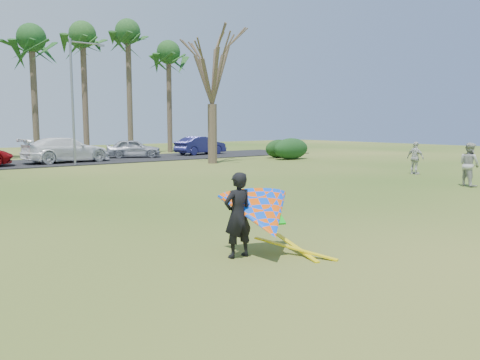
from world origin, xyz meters
TOP-DOWN VIEW (x-y plane):
  - ground at (0.00, 0.00)m, footprint 100.00×100.00m
  - parking_strip at (0.00, 25.00)m, footprint 46.00×7.00m
  - palm_6 at (2.00, 31.00)m, footprint 4.84×4.84m
  - palm_7 at (6.00, 31.00)m, footprint 4.84×4.84m
  - palm_8 at (10.00, 31.00)m, footprint 4.84×4.84m
  - palm_9 at (14.00, 31.00)m, footprint 4.84×4.84m
  - bare_tree_right at (10.00, 18.00)m, footprint 6.27×6.27m
  - streetlight at (2.16, 22.00)m, footprint 2.28×0.18m
  - hedge_near at (16.76, 17.36)m, footprint 3.21×1.46m
  - hedge_far at (17.15, 19.14)m, footprint 2.60×1.22m
  - car_3 at (2.21, 24.30)m, footprint 6.06×2.98m
  - car_4 at (7.82, 25.78)m, footprint 4.50×3.28m
  - car_5 at (14.02, 25.70)m, footprint 4.86×2.31m
  - pedestrian_a at (11.99, 1.47)m, footprint 0.98×1.10m
  - pedestrian_b at (14.54, 5.59)m, footprint 0.52×1.06m
  - kite_flyer at (-1.99, -1.25)m, footprint 2.13×2.39m

SIDE VIEW (x-z plane):
  - ground at x=0.00m, z-range 0.00..0.00m
  - parking_strip at x=0.00m, z-range 0.00..0.06m
  - hedge_far at x=17.15m, z-range 0.00..1.44m
  - car_4 at x=7.82m, z-range 0.06..1.48m
  - hedge_near at x=16.76m, z-range 0.00..1.61m
  - car_5 at x=14.02m, z-range 0.06..1.60m
  - kite_flyer at x=-1.99m, z-range -0.16..1.86m
  - pedestrian_b at x=14.54m, z-range 0.00..1.74m
  - car_3 at x=2.21m, z-range 0.06..1.76m
  - pedestrian_a at x=11.99m, z-range 0.00..1.88m
  - streetlight at x=2.16m, z-range 0.46..8.46m
  - bare_tree_right at x=10.00m, z-range 1.96..11.17m
  - palm_6 at x=2.00m, z-range 3.75..14.59m
  - palm_9 at x=14.00m, z-range 3.75..14.59m
  - palm_7 at x=6.00m, z-range 4.08..15.62m
  - palm_8 at x=10.00m, z-range 4.40..16.64m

